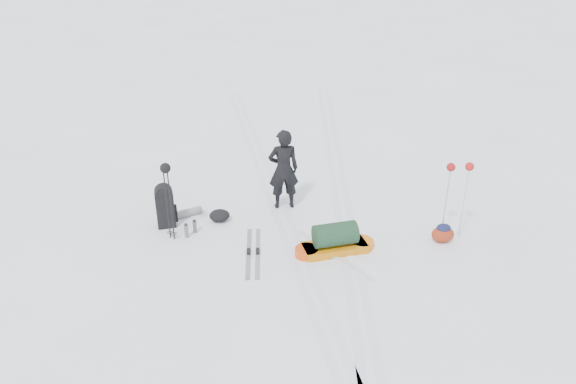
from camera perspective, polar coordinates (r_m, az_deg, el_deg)
The scene contains 14 objects.
ground at distance 10.66m, azimuth 0.05°, elevation -4.18°, with size 200.00×200.00×0.00m, color white.
snow_hill_backdrop at distance 135.28m, azimuth 22.44°, elevation -8.67°, with size 359.50×192.00×162.45m.
ski_tracks at distance 11.49m, azimuth 2.50°, elevation -1.70°, with size 3.38×17.97×0.01m.
skier at distance 11.19m, azimuth -0.47°, elevation 2.31°, with size 0.61×0.40×1.68m, color black.
pulk_sled at distance 10.05m, azimuth 4.79°, elevation -4.98°, with size 1.51×0.62×0.56m.
expedition_rucksack at distance 10.97m, azimuth -12.08°, elevation -1.43°, with size 0.87×0.66×0.88m.
ski_poles_black at distance 10.13m, azimuth -12.27°, elevation 1.44°, with size 0.20×0.19×1.54m.
ski_poles_silver at distance 10.36m, azimuth 16.98°, elevation 1.58°, with size 0.49×0.17×1.53m.
touring_skis_grey at distance 10.09m, azimuth -3.56°, elevation -6.14°, with size 0.39×1.65×0.06m.
touring_skis_white at distance 10.10m, azimuth 5.07°, elevation -6.14°, with size 1.25×1.89×0.07m.
rope_coil at distance 10.12m, azimuth 4.44°, elevation -5.98°, with size 0.54×0.54×0.05m.
small_daypack at distance 10.70m, azimuth 15.46°, elevation -4.06°, with size 0.52×0.47×0.36m.
thermos_pair at distance 10.69m, azimuth -9.88°, elevation -3.69°, with size 0.22×0.23×0.29m.
stuff_sack at distance 11.07m, azimuth -6.97°, elevation -2.39°, with size 0.46×0.38×0.25m.
Camera 1 is at (-1.21, -9.02, 5.54)m, focal length 35.00 mm.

